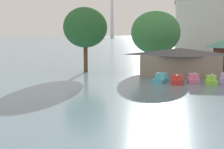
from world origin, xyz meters
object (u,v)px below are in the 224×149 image
(pedal_boat_pink, at_px, (193,79))
(shoreline_tree_tall_left, at_px, (85,27))
(pedal_boat_red, at_px, (178,80))
(boathouse, at_px, (180,61))
(shoreline_tree_mid, at_px, (156,32))
(pedal_boat_cyan, at_px, (161,79))
(pedal_boat_lime, at_px, (211,81))

(pedal_boat_pink, height_order, shoreline_tree_tall_left, shoreline_tree_tall_left)
(pedal_boat_red, bearing_deg, boathouse, -178.14)
(boathouse, distance_m, shoreline_tree_mid, 10.96)
(pedal_boat_cyan, distance_m, boathouse, 8.05)
(boathouse, bearing_deg, shoreline_tree_tall_left, 171.32)
(shoreline_tree_tall_left, height_order, shoreline_tree_mid, shoreline_tree_tall_left)
(shoreline_tree_tall_left, bearing_deg, pedal_boat_lime, -27.15)
(pedal_boat_lime, bearing_deg, shoreline_tree_tall_left, -115.15)
(pedal_boat_lime, xyz_separation_m, boathouse, (-3.98, 8.06, 1.93))
(pedal_boat_cyan, xyz_separation_m, pedal_boat_red, (2.33, -1.29, 0.01))
(shoreline_tree_mid, bearing_deg, pedal_boat_red, -77.70)
(shoreline_tree_mid, bearing_deg, pedal_boat_pink, -68.53)
(pedal_boat_pink, xyz_separation_m, shoreline_tree_tall_left, (-18.43, 9.23, 7.57))
(pedal_boat_cyan, distance_m, pedal_boat_pink, 4.68)
(pedal_boat_pink, distance_m, shoreline_tree_tall_left, 21.96)
(pedal_boat_pink, height_order, boathouse, boathouse)
(pedal_boat_red, height_order, shoreline_tree_tall_left, shoreline_tree_tall_left)
(boathouse, distance_m, shoreline_tree_tall_left, 17.83)
(pedal_boat_cyan, xyz_separation_m, boathouse, (2.93, 7.25, 1.90))
(pedal_boat_lime, bearing_deg, pedal_boat_red, -82.04)
(pedal_boat_lime, xyz_separation_m, shoreline_tree_tall_left, (-20.70, 10.62, 7.59))
(pedal_boat_pink, height_order, pedal_boat_lime, pedal_boat_lime)
(shoreline_tree_mid, bearing_deg, pedal_boat_lime, -63.64)
(pedal_boat_red, bearing_deg, pedal_boat_cyan, -113.12)
(shoreline_tree_mid, bearing_deg, shoreline_tree_tall_left, -153.02)
(pedal_boat_cyan, bearing_deg, boathouse, 177.27)
(shoreline_tree_tall_left, bearing_deg, pedal_boat_cyan, -35.41)
(pedal_boat_cyan, height_order, shoreline_tree_mid, shoreline_tree_mid)
(pedal_boat_red, relative_size, boathouse, 0.20)
(pedal_boat_cyan, height_order, pedal_boat_pink, pedal_boat_cyan)
(pedal_boat_lime, distance_m, shoreline_tree_tall_left, 24.47)
(pedal_boat_red, height_order, pedal_boat_pink, pedal_boat_pink)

